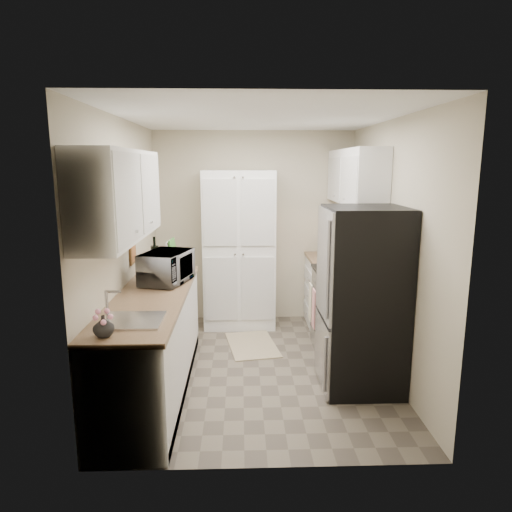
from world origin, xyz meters
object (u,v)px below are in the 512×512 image
Objects in this scene: electric_range at (345,311)px; refrigerator at (363,299)px; wine_bottle at (155,255)px; microwave at (167,267)px; pantry_cabinet at (239,250)px; toaster_oven at (333,249)px.

refrigerator is (-0.03, -0.80, 0.37)m from electric_range.
wine_bottle is at bearing 154.82° from refrigerator.
refrigerator reaches higher than microwave.
microwave is (-1.88, -0.40, 0.60)m from electric_range.
electric_range is 2.20m from wine_bottle.
pantry_cabinet is 5.91× the size of wine_bottle.
electric_range is 2.02× the size of microwave.
electric_range is 0.66× the size of refrigerator.
toaster_oven is (0.00, 0.82, 0.55)m from electric_range.
electric_range is at bearing -93.10° from toaster_oven.
pantry_cabinet is 1.18× the size of refrigerator.
microwave is at bearing -118.23° from pantry_cabinet.
pantry_cabinet reaches higher than wine_bottle.
wine_bottle reaches higher than microwave.
pantry_cabinet is 2.07m from refrigerator.
wine_bottle is 2.20m from toaster_oven.
pantry_cabinet is at bearing 123.46° from refrigerator.
refrigerator is (1.14, -1.73, -0.15)m from pantry_cabinet.
refrigerator is at bearing -56.54° from pantry_cabinet.
electric_range is at bearing -4.70° from wine_bottle.
wine_bottle is at bearing -141.03° from pantry_cabinet.
refrigerator is 1.91m from microwave.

